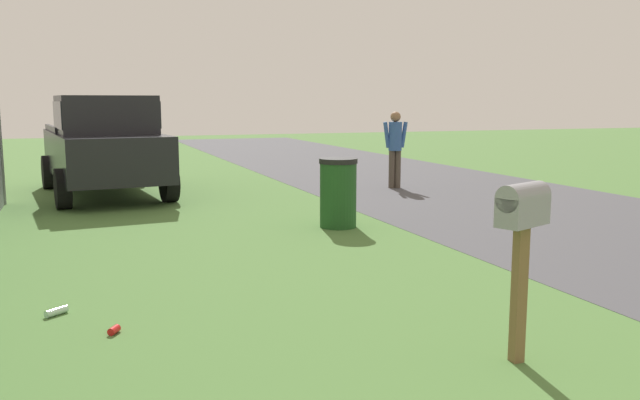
{
  "coord_description": "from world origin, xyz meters",
  "views": [
    {
      "loc": [
        1.14,
        2.3,
        1.98
      ],
      "look_at": [
        6.65,
        0.27,
        1.1
      ],
      "focal_mm": 37.31,
      "sensor_mm": 36.0,
      "label": 1
    }
  ],
  "objects_px": {
    "mailbox": "(522,221)",
    "trash_bin": "(338,193)",
    "pickup_truck": "(104,144)",
    "pedestrian": "(395,144)"
  },
  "relations": [
    {
      "from": "mailbox",
      "to": "trash_bin",
      "type": "xyz_separation_m",
      "value": [
        5.59,
        -0.75,
        -0.55
      ]
    },
    {
      "from": "pickup_truck",
      "to": "trash_bin",
      "type": "height_order",
      "value": "pickup_truck"
    },
    {
      "from": "mailbox",
      "to": "trash_bin",
      "type": "relative_size",
      "value": 1.26
    },
    {
      "from": "pickup_truck",
      "to": "pedestrian",
      "type": "height_order",
      "value": "pickup_truck"
    },
    {
      "from": "trash_bin",
      "to": "pickup_truck",
      "type": "bearing_deg",
      "value": 33.71
    },
    {
      "from": "pedestrian",
      "to": "trash_bin",
      "type": "bearing_deg",
      "value": -24.77
    },
    {
      "from": "trash_bin",
      "to": "pedestrian",
      "type": "relative_size",
      "value": 0.63
    },
    {
      "from": "trash_bin",
      "to": "pedestrian",
      "type": "bearing_deg",
      "value": -36.8
    },
    {
      "from": "mailbox",
      "to": "pickup_truck",
      "type": "xyz_separation_m",
      "value": [
        10.53,
        2.54,
        0.0
      ]
    },
    {
      "from": "trash_bin",
      "to": "mailbox",
      "type": "bearing_deg",
      "value": 172.33
    }
  ]
}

